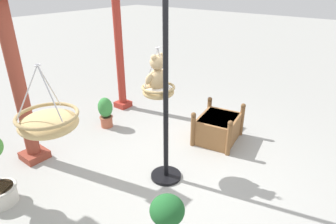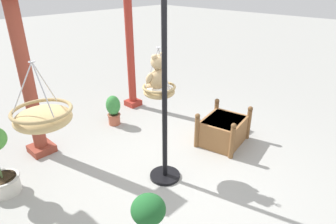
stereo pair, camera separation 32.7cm
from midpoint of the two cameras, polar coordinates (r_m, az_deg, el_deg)
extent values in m
plane|color=#9E9E99|center=(4.42, -1.00, -11.88)|extent=(40.00, 40.00, 0.00)
cylinder|color=black|center=(3.71, -2.98, 3.13)|extent=(0.07, 0.07, 2.55)
cylinder|color=black|center=(4.34, -2.60, -12.44)|extent=(0.44, 0.44, 0.04)
ellipsoid|color=tan|center=(3.99, -4.26, 3.89)|extent=(0.43, 0.43, 0.16)
torus|color=tan|center=(3.96, -4.30, 4.84)|extent=(0.46, 0.46, 0.04)
ellipsoid|color=silver|center=(3.98, -4.27, 4.15)|extent=(0.38, 0.38, 0.13)
cylinder|color=#B7B7BC|center=(3.97, -4.11, 9.00)|extent=(0.19, 0.12, 0.54)
cylinder|color=#B7B7BC|center=(3.85, -5.86, 8.41)|extent=(0.19, 0.12, 0.54)
cylinder|color=#B7B7BC|center=(3.81, -3.30, 8.33)|extent=(0.01, 0.21, 0.54)
torus|color=#B7B7BC|center=(3.81, -4.56, 12.49)|extent=(0.06, 0.06, 0.01)
ellipsoid|color=tan|center=(3.93, -4.45, 6.31)|extent=(0.26, 0.22, 0.31)
sphere|color=tan|center=(3.86, -4.57, 9.69)|extent=(0.22, 0.22, 0.20)
ellipsoid|color=#D9B683|center=(3.92, -5.39, 9.65)|extent=(0.10, 0.08, 0.06)
sphere|color=black|center=(3.93, -5.72, 9.76)|extent=(0.03, 0.03, 0.03)
sphere|color=tan|center=(3.79, -5.35, 10.63)|extent=(0.08, 0.08, 0.08)
sphere|color=tan|center=(3.89, -3.90, 11.07)|extent=(0.08, 0.08, 0.08)
ellipsoid|color=tan|center=(3.85, -6.22, 6.41)|extent=(0.08, 0.15, 0.20)
ellipsoid|color=tan|center=(4.04, -3.49, 7.42)|extent=(0.08, 0.15, 0.20)
ellipsoid|color=tan|center=(3.99, -6.28, 4.81)|extent=(0.10, 0.18, 0.10)
ellipsoid|color=tan|center=(4.09, -4.87, 5.37)|extent=(0.10, 0.18, 0.10)
ellipsoid|color=tan|center=(3.09, -25.24, -2.13)|extent=(0.57, 0.57, 0.19)
torus|color=tan|center=(3.06, -25.53, -0.66)|extent=(0.59, 0.59, 0.04)
cylinder|color=#B7B7BC|center=(3.07, -25.11, 4.54)|extent=(0.24, 0.15, 0.50)
cylinder|color=#B7B7BC|center=(2.99, -28.88, 3.22)|extent=(0.24, 0.15, 0.50)
cylinder|color=#B7B7BC|center=(2.86, -25.22, 3.08)|extent=(0.01, 0.27, 0.50)
torus|color=#B7B7BC|center=(2.90, -27.34, 8.16)|extent=(0.06, 0.06, 0.01)
cylinder|color=brown|center=(4.77, -28.99, 4.11)|extent=(0.20, 0.20, 2.41)
cube|color=brown|center=(5.24, -26.39, -7.61)|extent=(0.37, 0.37, 0.12)
cylinder|color=#9E2D23|center=(6.22, -11.10, 11.74)|extent=(0.17, 0.17, 2.54)
cube|color=#9E2D23|center=(6.60, -10.24, 1.51)|extent=(0.30, 0.30, 0.12)
cube|color=olive|center=(5.17, 7.99, -3.28)|extent=(0.86, 0.75, 0.45)
cube|color=#382819|center=(5.08, 8.12, -1.34)|extent=(0.75, 0.66, 0.06)
cylinder|color=brown|center=(4.94, 3.03, -3.82)|extent=(0.08, 0.08, 0.55)
cylinder|color=brown|center=(5.56, 6.39, -0.46)|extent=(0.08, 0.08, 0.55)
cylinder|color=brown|center=(4.74, 9.93, -5.51)|extent=(0.08, 0.08, 0.55)
cylinder|color=brown|center=(5.39, 12.58, -1.82)|extent=(0.08, 0.08, 0.55)
sphere|color=brown|center=(4.80, 3.11, -0.61)|extent=(0.09, 0.09, 0.09)
sphere|color=brown|center=(5.43, 6.55, 2.46)|extent=(0.09, 0.09, 0.09)
sphere|color=brown|center=(4.60, 10.21, -2.22)|extent=(0.09, 0.09, 0.09)
sphere|color=brown|center=(5.26, 12.89, 1.16)|extent=(0.09, 0.09, 0.09)
cylinder|color=beige|center=(4.50, -31.96, -13.70)|extent=(0.40, 0.40, 0.24)
ellipsoid|color=#1E5B28|center=(2.57, -4.02, -18.82)|extent=(0.30, 0.30, 0.25)
cylinder|color=#AD563D|center=(5.78, -13.57, -1.85)|extent=(0.23, 0.23, 0.21)
torus|color=#9C4E37|center=(5.74, -13.67, -1.00)|extent=(0.26, 0.26, 0.03)
cylinder|color=#382819|center=(5.74, -13.66, -1.04)|extent=(0.20, 0.20, 0.03)
ellipsoid|color=#38843D|center=(5.65, -13.88, 0.86)|extent=(0.28, 0.28, 0.39)
camera|label=1|loc=(0.16, -92.35, -1.11)|focal=31.00mm
camera|label=2|loc=(0.16, 87.65, 1.11)|focal=31.00mm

